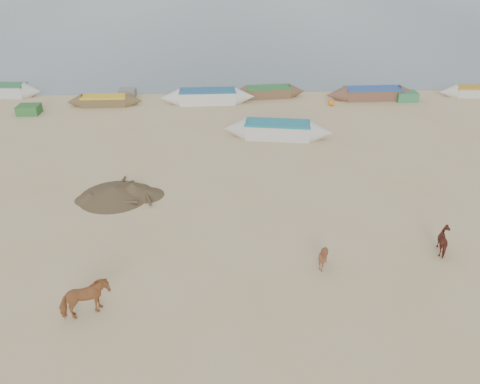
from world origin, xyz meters
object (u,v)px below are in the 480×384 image
at_px(cow_adult, 85,299).
at_px(calf_front, 323,258).
at_px(near_canoe, 278,130).
at_px(calf_right, 446,242).

relative_size(cow_adult, calf_front, 1.67).
xyz_separation_m(calf_front, near_canoe, (-0.09, 12.54, 0.03)).
bearing_deg(calf_front, near_canoe, 157.65).
distance_m(calf_front, calf_right, 4.79).
bearing_deg(cow_adult, near_canoe, -53.69).
height_order(calf_right, near_canoe, near_canoe).
relative_size(cow_adult, near_canoe, 0.24).
relative_size(calf_front, near_canoe, 0.14).
bearing_deg(calf_right, cow_adult, 91.62).
bearing_deg(near_canoe, calf_front, -79.97).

